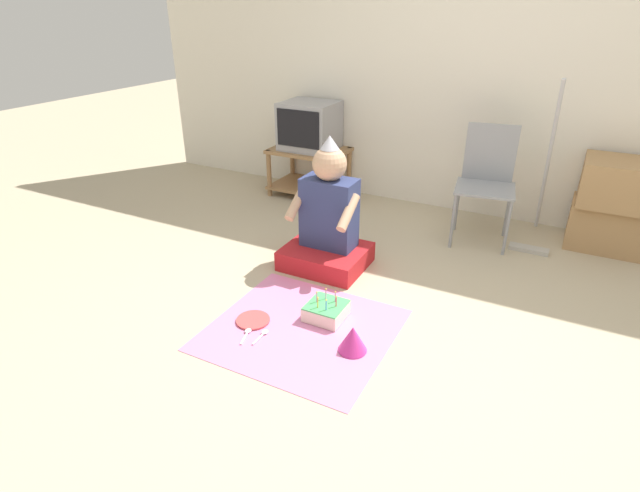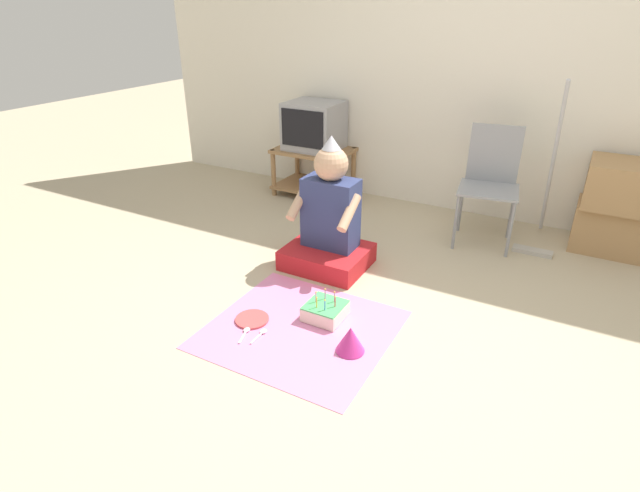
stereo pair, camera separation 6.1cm
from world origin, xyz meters
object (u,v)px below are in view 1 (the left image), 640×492
Objects in this scene: folding_chair at (487,176)px; tv at (310,126)px; birthday_cake at (326,311)px; dust_mop at (540,199)px; paper_plate at (253,320)px; person_seated at (328,224)px; party_hat_blue at (353,339)px; cardboard_box_stack at (616,204)px.

tv is at bearing 170.96° from folding_chair.
folding_chair is 3.97× the size of birthday_cake.
dust_mop is 6.30× the size of paper_plate.
tv is 2.07m from dust_mop.
tv is at bearing 123.22° from person_seated.
person_seated reaches higher than folding_chair.
person_seated is (-0.86, -0.95, -0.19)m from folding_chair.
dust_mop is 7.91× the size of party_hat_blue.
paper_plate is (0.72, -2.05, -0.64)m from tv.
folding_chair is at bearing 70.11° from birthday_cake.
tv is 0.39× the size of dust_mop.
dust_mop is 1.96m from party_hat_blue.
dust_mop is 1.89m from birthday_cake.
party_hat_blue is (-0.69, -1.82, -0.29)m from dust_mop.
person_seated is 4.17× the size of birthday_cake.
cardboard_box_stack reaches higher than party_hat_blue.
party_hat_blue is at bearing -55.63° from person_seated.
cardboard_box_stack is 2.12m from person_seated.
tv is 1.49m from person_seated.
paper_plate is (-0.92, -1.78, -0.49)m from folding_chair.
person_seated is at bearing 124.37° from party_hat_blue.
folding_chair reaches higher than cardboard_box_stack.
birthday_cake is (-1.45, -1.80, -0.30)m from cardboard_box_stack.
tv is 2.50m from party_hat_blue.
paper_plate is (-0.63, -0.02, -0.07)m from party_hat_blue.
person_seated is 0.72m from birthday_cake.
cardboard_box_stack is 0.54× the size of dust_mop.
folding_chair is 0.42m from dust_mop.
tv is at bearing 120.94° from birthday_cake.
folding_chair is 4.43× the size of paper_plate.
dust_mop is at bearing 38.74° from person_seated.
dust_mop is at bearing -158.76° from cardboard_box_stack.
tv is 0.52× the size of person_seated.
tv is 3.06× the size of party_hat_blue.
person_seated is (-1.25, -1.00, -0.06)m from dust_mop.
folding_chair is at bearing -164.51° from cardboard_box_stack.
cardboard_box_stack is 3.07× the size of birthday_cake.
person_seated is at bearing -132.13° from folding_chair.
paper_plate is at bearing -147.61° from birthday_cake.
dust_mop is 1.35× the size of person_seated.
paper_plate is (-1.31, -1.83, -0.36)m from dust_mop.
cardboard_box_stack is at bearing 21.24° from dust_mop.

